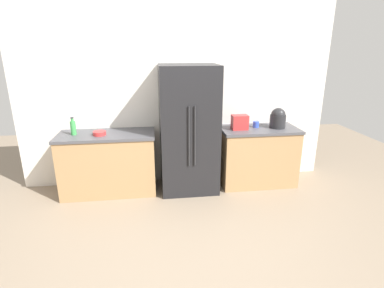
# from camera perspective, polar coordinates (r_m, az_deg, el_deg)

# --- Properties ---
(ground_plane) EXTENTS (9.47, 9.47, 0.00)m
(ground_plane) POSITION_cam_1_polar(r_m,az_deg,el_deg) (3.55, 0.07, -17.83)
(ground_plane) COLOR gray
(kitchen_back_panel) EXTENTS (4.73, 0.10, 2.77)m
(kitchen_back_panel) POSITION_cam_1_polar(r_m,az_deg,el_deg) (4.66, -2.86, 9.45)
(kitchen_back_panel) COLOR silver
(kitchen_back_panel) RESTS_ON ground_plane
(counter_left) EXTENTS (1.36, 0.62, 0.90)m
(counter_left) POSITION_cam_1_polar(r_m,az_deg,el_deg) (4.59, -15.43, -3.47)
(counter_left) COLOR tan
(counter_left) RESTS_ON ground_plane
(counter_right) EXTENTS (1.17, 0.62, 0.90)m
(counter_right) POSITION_cam_1_polar(r_m,az_deg,el_deg) (4.81, 12.23, -2.19)
(counter_right) COLOR tan
(counter_right) RESTS_ON ground_plane
(refrigerator) EXTENTS (0.82, 0.69, 1.84)m
(refrigerator) POSITION_cam_1_polar(r_m,az_deg,el_deg) (4.38, -0.61, 2.68)
(refrigerator) COLOR black
(refrigerator) RESTS_ON ground_plane
(toaster) EXTENTS (0.24, 0.15, 0.21)m
(toaster) POSITION_cam_1_polar(r_m,az_deg,el_deg) (4.53, 8.99, 4.07)
(toaster) COLOR red
(toaster) RESTS_ON counter_right
(rice_cooker) EXTENTS (0.23, 0.23, 0.30)m
(rice_cooker) POSITION_cam_1_polar(r_m,az_deg,el_deg) (4.73, 15.89, 4.67)
(rice_cooker) COLOR #262628
(rice_cooker) RESTS_ON counter_right
(bottle_a) EXTENTS (0.07, 0.07, 0.25)m
(bottle_a) POSITION_cam_1_polar(r_m,az_deg,el_deg) (4.51, -21.50, 2.92)
(bottle_a) COLOR green
(bottle_a) RESTS_ON counter_left
(cup_a) EXTENTS (0.09, 0.09, 0.09)m
(cup_a) POSITION_cam_1_polar(r_m,az_deg,el_deg) (4.71, 11.97, 3.65)
(cup_a) COLOR blue
(cup_a) RESTS_ON counter_right
(cup_b) EXTENTS (0.07, 0.07, 0.08)m
(cup_b) POSITION_cam_1_polar(r_m,az_deg,el_deg) (4.99, 16.69, 4.00)
(cup_b) COLOR white
(cup_b) RESTS_ON counter_right
(bowl_a) EXTENTS (0.18, 0.18, 0.05)m
(bowl_a) POSITION_cam_1_polar(r_m,az_deg,el_deg) (4.39, -17.05, 1.96)
(bowl_a) COLOR red
(bowl_a) RESTS_ON counter_left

